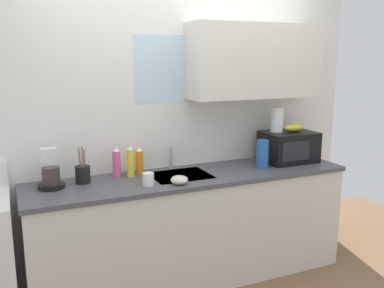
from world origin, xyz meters
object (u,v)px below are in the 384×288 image
(dish_soap_bottle_pink, at_px, (117,163))
(dish_soap_bottle_orange, at_px, (139,161))
(cereal_canister, at_px, (262,154))
(mug_white, at_px, (148,179))
(banana_bunch, at_px, (294,128))
(utensil_crock, at_px, (83,174))
(microwave, at_px, (288,147))
(coffee_maker, at_px, (50,173))
(paper_towel_roll, at_px, (277,120))
(dish_soap_bottle_yellow, at_px, (130,162))
(small_bowl, at_px, (179,180))

(dish_soap_bottle_pink, bearing_deg, dish_soap_bottle_orange, 9.75)
(cereal_canister, distance_m, mug_white, 1.05)
(banana_bunch, height_order, dish_soap_bottle_orange, banana_bunch)
(dish_soap_bottle_pink, height_order, cereal_canister, dish_soap_bottle_pink)
(cereal_canister, xyz_separation_m, utensil_crock, (-1.47, 0.17, -0.05))
(microwave, height_order, coffee_maker, coffee_maker)
(paper_towel_roll, relative_size, dish_soap_bottle_yellow, 0.87)
(dish_soap_bottle_orange, relative_size, small_bowl, 1.69)
(coffee_maker, bearing_deg, paper_towel_roll, -0.25)
(coffee_maker, xyz_separation_m, dish_soap_bottle_yellow, (0.60, 0.04, 0.01))
(dish_soap_bottle_yellow, bearing_deg, mug_white, -79.67)
(coffee_maker, distance_m, dish_soap_bottle_pink, 0.51)
(paper_towel_roll, distance_m, utensil_crock, 1.73)
(banana_bunch, bearing_deg, dish_soap_bottle_orange, 173.38)
(cereal_canister, xyz_separation_m, small_bowl, (-0.82, -0.15, -0.09))
(mug_white, relative_size, small_bowl, 0.73)
(dish_soap_bottle_orange, distance_m, cereal_canister, 1.03)
(banana_bunch, bearing_deg, small_bowl, -168.31)
(paper_towel_roll, bearing_deg, cereal_canister, -147.99)
(coffee_maker, height_order, dish_soap_bottle_orange, coffee_maker)
(coffee_maker, xyz_separation_m, dish_soap_bottle_orange, (0.70, 0.10, -0.00))
(mug_white, xyz_separation_m, small_bowl, (0.22, -0.06, -0.02))
(dish_soap_bottle_pink, distance_m, utensil_crock, 0.28)
(dish_soap_bottle_yellow, height_order, dish_soap_bottle_pink, dish_soap_bottle_yellow)
(banana_bunch, distance_m, cereal_canister, 0.44)
(coffee_maker, bearing_deg, dish_soap_bottle_pink, 7.86)
(dish_soap_bottle_yellow, relative_size, small_bowl, 1.94)
(microwave, distance_m, paper_towel_roll, 0.27)
(banana_bunch, height_order, dish_soap_bottle_pink, banana_bunch)
(dish_soap_bottle_orange, height_order, dish_soap_bottle_yellow, dish_soap_bottle_yellow)
(microwave, relative_size, dish_soap_bottle_yellow, 1.82)
(cereal_canister, distance_m, utensil_crock, 1.48)
(dish_soap_bottle_pink, distance_m, small_bowl, 0.54)
(banana_bunch, height_order, mug_white, banana_bunch)
(dish_soap_bottle_yellow, bearing_deg, paper_towel_roll, -1.97)
(dish_soap_bottle_pink, xyz_separation_m, utensil_crock, (-0.27, -0.06, -0.04))
(dish_soap_bottle_orange, xyz_separation_m, dish_soap_bottle_yellow, (-0.09, -0.07, 0.02))
(microwave, xyz_separation_m, paper_towel_roll, (-0.10, 0.05, 0.24))
(microwave, height_order, utensil_crock, utensil_crock)
(microwave, relative_size, coffee_maker, 1.64)
(microwave, height_order, small_bowl, microwave)
(dish_soap_bottle_pink, xyz_separation_m, cereal_canister, (1.19, -0.23, 0.01))
(coffee_maker, bearing_deg, microwave, -1.69)
(banana_bunch, xyz_separation_m, utensil_crock, (-1.86, 0.07, -0.23))
(banana_bunch, distance_m, dish_soap_bottle_orange, 1.41)
(coffee_maker, relative_size, dish_soap_bottle_orange, 1.28)
(dish_soap_bottle_pink, relative_size, cereal_canister, 1.01)
(paper_towel_roll, height_order, cereal_canister, paper_towel_roll)
(paper_towel_roll, bearing_deg, mug_white, -169.37)
(dish_soap_bottle_pink, relative_size, utensil_crock, 0.86)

